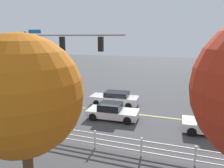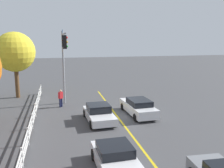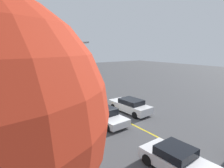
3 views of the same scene
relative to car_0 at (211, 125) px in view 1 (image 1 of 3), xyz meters
The scene contains 9 objects.
ground_plane 8.82m from the car_0, 13.94° to the right, with size 120.00×120.00×0.00m, color #444447.
lane_center_stripe 5.05m from the car_0, 25.04° to the right, with size 28.00×0.16×0.01m, color gold.
signal_assembly 12.49m from the car_0, 10.27° to the left, with size 8.07×0.38×7.30m.
car_0 is the anchor object (origin of this frame).
car_2 9.47m from the car_0, 25.05° to the right, with size 4.88×2.15×1.41m.
car_3 7.63m from the car_0, ahead, with size 4.36×2.21×1.35m.
pedestrian 12.71m from the car_0, 11.27° to the left, with size 0.46×0.47×1.69m.
white_rail_fence 7.23m from the car_0, 40.00° to the left, with size 26.10×0.10×1.15m.
tree_1 12.82m from the car_0, 48.33° to the left, with size 4.98×4.98×6.94m.
Camera 1 is at (-6.57, 17.98, 6.71)m, focal length 34.55 mm.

